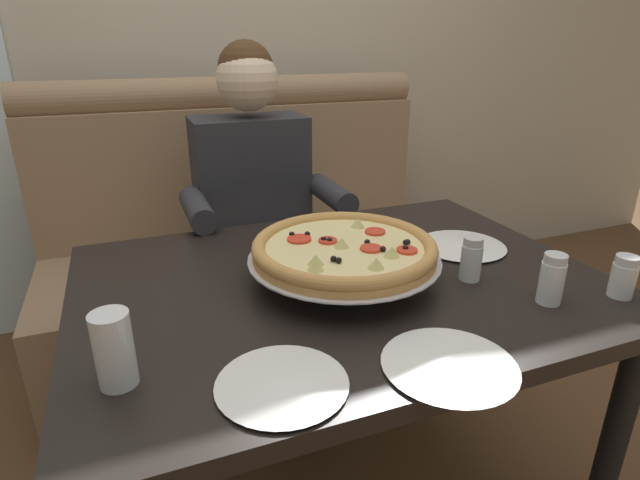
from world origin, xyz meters
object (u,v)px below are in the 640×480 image
(booth_bench, at_px, (253,260))
(shaker_oregano, at_px, (551,282))
(diner_main, at_px, (259,210))
(plate_near_right, at_px, (462,244))
(dining_table, at_px, (341,309))
(plate_far_side, at_px, (449,362))
(plate_near_left, at_px, (282,381))
(shaker_pepper_flakes, at_px, (471,262))
(shaker_parmesan, at_px, (623,279))
(drinking_glass, at_px, (115,353))
(pizza, at_px, (346,249))

(booth_bench, distance_m, shaker_oregano, 1.32)
(booth_bench, distance_m, diner_main, 0.41)
(shaker_oregano, relative_size, plate_near_right, 0.47)
(dining_table, bearing_deg, plate_far_side, -85.09)
(plate_near_left, bearing_deg, plate_near_right, 31.46)
(shaker_oregano, xyz_separation_m, shaker_pepper_flakes, (-0.09, 0.16, -0.00))
(shaker_parmesan, relative_size, plate_near_left, 0.43)
(dining_table, height_order, drinking_glass, drinking_glass)
(shaker_oregano, height_order, shaker_pepper_flakes, shaker_oregano)
(diner_main, xyz_separation_m, shaker_oregano, (0.40, -0.93, 0.07))
(shaker_pepper_flakes, relative_size, plate_near_left, 0.48)
(diner_main, xyz_separation_m, plate_near_right, (0.42, -0.60, 0.03))
(dining_table, xyz_separation_m, diner_main, (-0.03, 0.66, 0.06))
(booth_bench, relative_size, shaker_pepper_flakes, 15.37)
(shaker_parmesan, bearing_deg, shaker_oregano, 168.32)
(booth_bench, distance_m, shaker_pepper_flakes, 1.14)
(diner_main, relative_size, shaker_pepper_flakes, 11.84)
(dining_table, distance_m, shaker_oregano, 0.48)
(shaker_parmesan, relative_size, plate_far_side, 0.40)
(pizza, xyz_separation_m, plate_far_side, (0.03, -0.38, -0.07))
(diner_main, xyz_separation_m, shaker_pepper_flakes, (0.31, -0.77, 0.07))
(dining_table, distance_m, shaker_pepper_flakes, 0.34)
(dining_table, height_order, shaker_pepper_flakes, shaker_pepper_flakes)
(booth_bench, height_order, shaker_oregano, booth_bench)
(pizza, height_order, shaker_oregano, same)
(shaker_pepper_flakes, height_order, plate_near_right, shaker_pepper_flakes)
(shaker_oregano, distance_m, plate_near_left, 0.64)
(booth_bench, xyz_separation_m, plate_far_side, (0.03, -1.32, 0.35))
(dining_table, xyz_separation_m, shaker_parmesan, (0.55, -0.31, 0.13))
(booth_bench, xyz_separation_m, plate_near_right, (0.39, -0.87, 0.35))
(booth_bench, distance_m, plate_near_left, 1.33)
(booth_bench, height_order, drinking_glass, booth_bench)
(diner_main, distance_m, plate_near_right, 0.73)
(plate_near_left, bearing_deg, shaker_oregano, 5.67)
(pizza, height_order, shaker_parmesan, pizza)
(shaker_pepper_flakes, xyz_separation_m, plate_near_right, (0.11, 0.17, -0.04))
(shaker_parmesan, xyz_separation_m, shaker_pepper_flakes, (-0.26, 0.19, 0.00))
(shaker_oregano, relative_size, plate_near_left, 0.51)
(shaker_pepper_flakes, bearing_deg, dining_table, 157.76)
(booth_bench, distance_m, pizza, 1.03)
(dining_table, relative_size, plate_far_side, 5.13)
(dining_table, bearing_deg, diner_main, 92.49)
(diner_main, bearing_deg, shaker_parmesan, -59.30)
(diner_main, bearing_deg, plate_near_right, -55.12)
(booth_bench, bearing_deg, shaker_parmesan, -66.12)
(booth_bench, bearing_deg, diner_main, -96.13)
(shaker_pepper_flakes, bearing_deg, diner_main, 112.04)
(diner_main, height_order, shaker_pepper_flakes, diner_main)
(dining_table, height_order, shaker_parmesan, shaker_parmesan)
(diner_main, relative_size, plate_near_left, 5.66)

